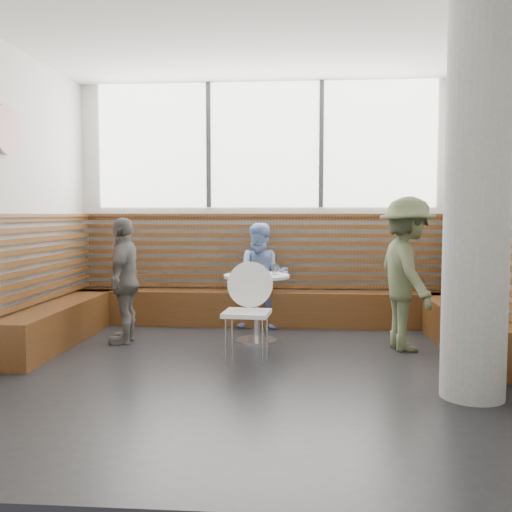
# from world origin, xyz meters

# --- Properties ---
(room) EXTENTS (5.00, 5.00, 3.20)m
(room) POSITION_xyz_m (0.00, 0.00, 1.60)
(room) COLOR silver
(room) RESTS_ON ground
(booth) EXTENTS (5.00, 2.50, 1.44)m
(booth) POSITION_xyz_m (0.00, 1.77, 0.41)
(booth) COLOR #452711
(booth) RESTS_ON ground
(concrete_column) EXTENTS (0.50, 0.50, 3.20)m
(concrete_column) POSITION_xyz_m (1.85, -0.60, 1.60)
(concrete_column) COLOR gray
(concrete_column) RESTS_ON ground
(wall_art) EXTENTS (0.03, 0.50, 0.50)m
(wall_art) POSITION_xyz_m (-2.46, 0.40, 2.30)
(wall_art) COLOR white
(wall_art) RESTS_ON room
(cafe_table) EXTENTS (0.75, 0.75, 0.77)m
(cafe_table) POSITION_xyz_m (-0.01, 1.25, 0.55)
(cafe_table) COLOR silver
(cafe_table) RESTS_ON ground
(cafe_chair) EXTENTS (0.47, 0.46, 0.97)m
(cafe_chair) POSITION_xyz_m (-0.04, 0.45, 0.57)
(cafe_chair) COLOR white
(cafe_chair) RESTS_ON ground
(adult_man) EXTENTS (0.78, 1.15, 1.64)m
(adult_man) POSITION_xyz_m (1.62, 0.99, 0.82)
(adult_man) COLOR #4B5438
(adult_man) RESTS_ON ground
(child_back) EXTENTS (0.66, 0.52, 1.34)m
(child_back) POSITION_xyz_m (0.01, 1.95, 0.67)
(child_back) COLOR #7691CD
(child_back) RESTS_ON ground
(child_left) EXTENTS (0.39, 0.85, 1.42)m
(child_left) POSITION_xyz_m (-1.50, 1.10, 0.71)
(child_left) COLOR #605C57
(child_left) RESTS_ON ground
(plate_near) EXTENTS (0.19, 0.19, 0.01)m
(plate_near) POSITION_xyz_m (-0.11, 1.32, 0.77)
(plate_near) COLOR white
(plate_near) RESTS_ON cafe_table
(plate_far) EXTENTS (0.21, 0.21, 0.01)m
(plate_far) POSITION_xyz_m (0.05, 1.40, 0.78)
(plate_far) COLOR white
(plate_far) RESTS_ON cafe_table
(glass_left) EXTENTS (0.07, 0.07, 0.11)m
(glass_left) POSITION_xyz_m (-0.21, 1.17, 0.82)
(glass_left) COLOR white
(glass_left) RESTS_ON cafe_table
(glass_mid) EXTENTS (0.07, 0.07, 0.11)m
(glass_mid) POSITION_xyz_m (0.07, 1.18, 0.83)
(glass_mid) COLOR white
(glass_mid) RESTS_ON cafe_table
(glass_right) EXTENTS (0.08, 0.08, 0.12)m
(glass_right) POSITION_xyz_m (0.20, 1.29, 0.83)
(glass_right) COLOR white
(glass_right) RESTS_ON cafe_table
(menu_card) EXTENTS (0.22, 0.16, 0.00)m
(menu_card) POSITION_xyz_m (-0.00, 1.06, 0.77)
(menu_card) COLOR #A5C64C
(menu_card) RESTS_ON cafe_table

